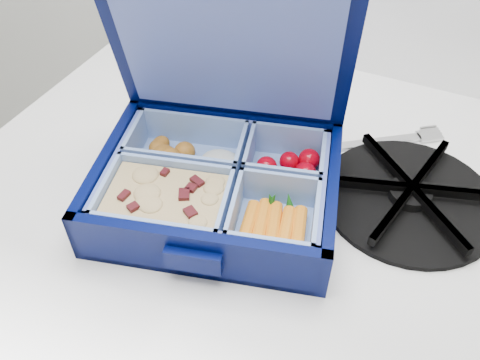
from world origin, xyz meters
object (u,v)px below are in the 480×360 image
at_px(burner_grate, 411,192).
at_px(fork, 364,144).
at_px(stove, 246,353).
at_px(bento_box, 217,186).

xyz_separation_m(burner_grate, fork, (-0.07, 0.07, -0.01)).
bearing_deg(fork, stove, -86.59).
xyz_separation_m(stove, bento_box, (-0.00, -0.08, 0.52)).
bearing_deg(burner_grate, stove, -173.52).
relative_size(burner_grate, fork, 1.05).
height_order(bento_box, fork, bento_box).
height_order(stove, fork, fork).
distance_m(stove, burner_grate, 0.54).
xyz_separation_m(bento_box, burner_grate, (0.19, 0.10, -0.02)).
xyz_separation_m(bento_box, fork, (0.12, 0.17, -0.03)).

